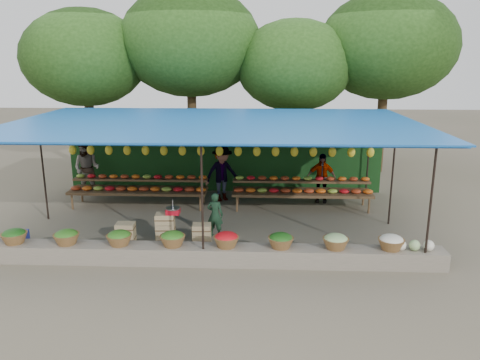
{
  "coord_description": "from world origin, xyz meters",
  "views": [
    {
      "loc": [
        1.22,
        -12.38,
        4.46
      ],
      "look_at": [
        0.67,
        0.2,
        1.16
      ],
      "focal_mm": 35.0,
      "sensor_mm": 36.0,
      "label": 1
    }
  ],
  "objects_px": {
    "crate_counter": "(164,231)",
    "blue_crate_front": "(17,237)",
    "vendor_seated": "(215,215)",
    "weighing_scale": "(173,210)"
  },
  "relations": [
    {
      "from": "weighing_scale",
      "to": "vendor_seated",
      "type": "distance_m",
      "value": 1.14
    },
    {
      "from": "vendor_seated",
      "to": "blue_crate_front",
      "type": "height_order",
      "value": "vendor_seated"
    },
    {
      "from": "crate_counter",
      "to": "blue_crate_front",
      "type": "relative_size",
      "value": 4.72
    },
    {
      "from": "crate_counter",
      "to": "weighing_scale",
      "type": "xyz_separation_m",
      "value": [
        0.23,
        -0.0,
        0.55
      ]
    },
    {
      "from": "crate_counter",
      "to": "vendor_seated",
      "type": "distance_m",
      "value": 1.34
    },
    {
      "from": "vendor_seated",
      "to": "blue_crate_front",
      "type": "relative_size",
      "value": 2.33
    },
    {
      "from": "crate_counter",
      "to": "blue_crate_front",
      "type": "distance_m",
      "value": 3.68
    },
    {
      "from": "crate_counter",
      "to": "vendor_seated",
      "type": "xyz_separation_m",
      "value": [
        1.21,
        0.51,
        0.27
      ]
    },
    {
      "from": "crate_counter",
      "to": "blue_crate_front",
      "type": "height_order",
      "value": "crate_counter"
    },
    {
      "from": "crate_counter",
      "to": "blue_crate_front",
      "type": "xyz_separation_m",
      "value": [
        -3.67,
        -0.15,
        -0.16
      ]
    }
  ]
}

